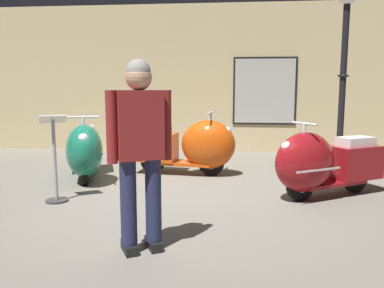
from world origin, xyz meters
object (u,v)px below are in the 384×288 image
Objects in this scene: scooter_0 at (85,150)px; lamppost at (344,62)px; visitor_0 at (140,143)px; info_stanchion at (55,166)px; scooter_2 at (321,163)px; scooter_1 at (192,146)px.

scooter_0 is 4.57m from lamppost.
visitor_0 reaches higher than info_stanchion.
scooter_2 is at bearing -72.89° from visitor_0.
visitor_0 is (-1.94, -1.89, 0.51)m from scooter_2.
lamppost reaches higher than info_stanchion.
scooter_0 is 1.05× the size of scooter_2.
scooter_0 is at bearing -163.61° from lamppost.
lamppost is 1.89× the size of visitor_0.
info_stanchion is at bearing -125.18° from scooter_1.
info_stanchion is (-3.36, -0.51, 0.00)m from scooter_2.
visitor_0 reaches higher than scooter_2.
scooter_2 is 2.75m from visitor_0.
scooter_1 reaches higher than scooter_2.
scooter_0 is 3.49m from scooter_2.
scooter_0 is 1.05× the size of visitor_0.
scooter_1 is 0.56× the size of lamppost.
scooter_2 is (1.80, -1.20, -0.02)m from scooter_1.
info_stanchion is (-4.11, -2.41, -1.42)m from lamppost.
scooter_2 is at bearing -111.61° from lamppost.
info_stanchion is at bearing 18.80° from visitor_0.
info_stanchion is at bearing -149.56° from lamppost.
scooter_2 is 3.39m from info_stanchion.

